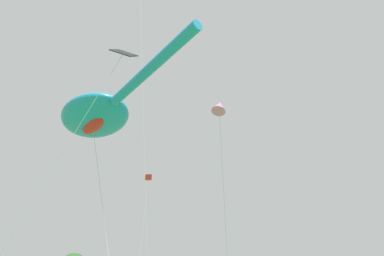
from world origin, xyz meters
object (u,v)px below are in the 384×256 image
(big_show_kite, at_px, (97,115))
(small_kite_stunt_black, at_px, (148,185))
(small_kite_streamer_purple, at_px, (120,60))
(small_kite_tiny_distant, at_px, (219,108))

(big_show_kite, xyz_separation_m, small_kite_stunt_black, (12.63, 11.62, 1.54))
(small_kite_streamer_purple, relative_size, small_kite_stunt_black, 0.81)
(big_show_kite, xyz_separation_m, small_kite_tiny_distant, (1.50, -8.97, -3.20))
(big_show_kite, relative_size, small_kite_streamer_purple, 1.07)
(big_show_kite, bearing_deg, small_kite_streamer_purple, 164.18)
(small_kite_streamer_purple, distance_m, small_kite_stunt_black, 23.38)
(small_kite_stunt_black, distance_m, small_kite_tiny_distant, 23.88)
(big_show_kite, relative_size, small_kite_tiny_distant, 1.38)
(big_show_kite, distance_m, small_kite_streamer_purple, 6.73)
(big_show_kite, xyz_separation_m, small_kite_streamer_purple, (-2.18, -6.30, -0.97))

